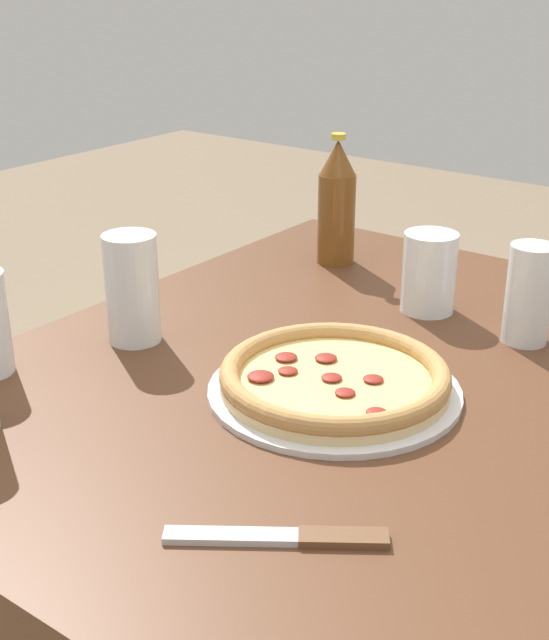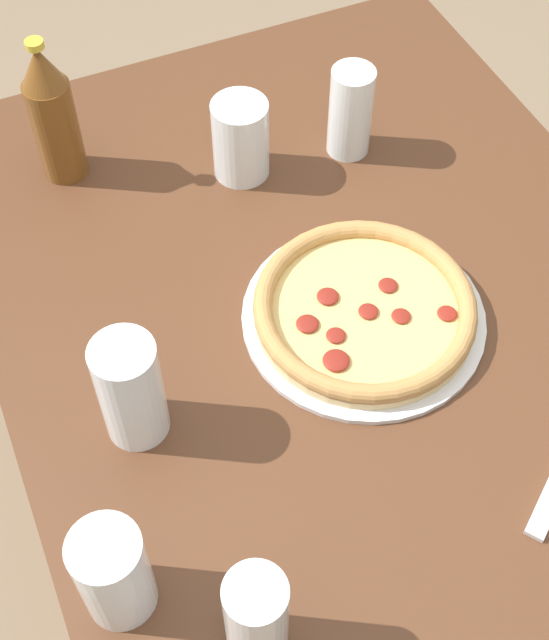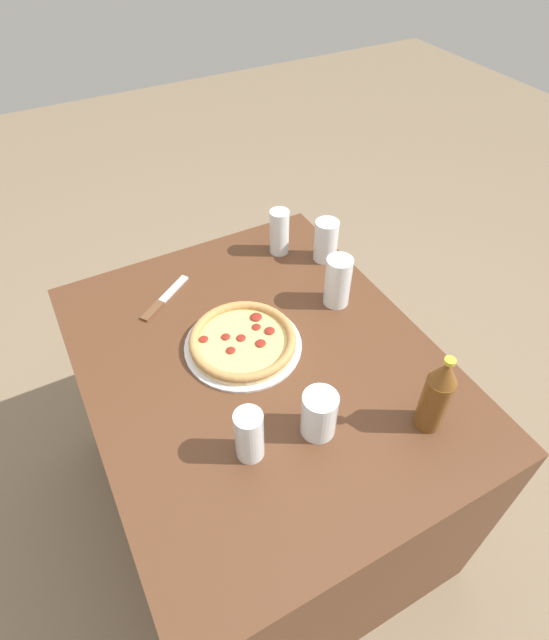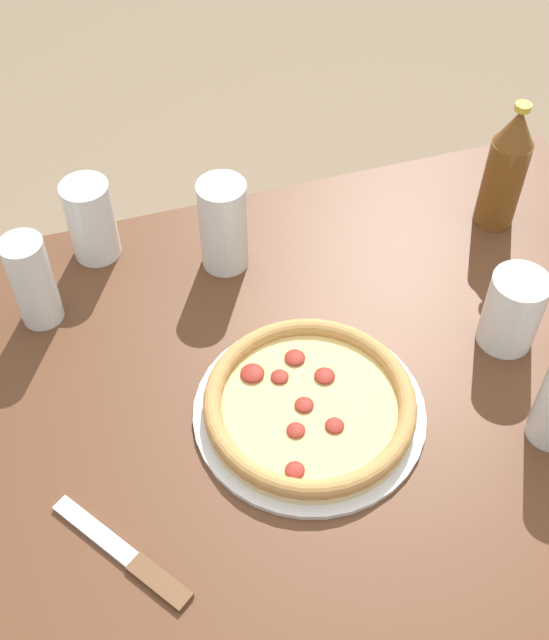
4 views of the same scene
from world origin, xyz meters
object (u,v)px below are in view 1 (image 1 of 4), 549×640
(beer_bottle, at_px, (337,203))
(knife, at_px, (287,537))
(pizza_margherita, at_px, (334,380))
(glass_water, at_px, (528,297))
(glass_red_wine, at_px, (429,277))
(glass_lemonade, at_px, (132,293))

(beer_bottle, relative_size, knife, 1.22)
(pizza_margherita, bearing_deg, knife, -154.80)
(glass_water, distance_m, beer_bottle, 0.42)
(glass_water, relative_size, beer_bottle, 0.62)
(glass_water, bearing_deg, glass_red_wine, 83.03)
(glass_lemonade, distance_m, glass_water, 0.54)
(glass_water, bearing_deg, knife, -179.51)
(glass_lemonade, bearing_deg, glass_red_wine, -38.54)
(glass_red_wine, relative_size, knife, 0.66)
(beer_bottle, bearing_deg, glass_red_wine, -113.90)
(glass_lemonade, bearing_deg, knife, -118.62)
(glass_lemonade, bearing_deg, glass_water, -53.41)
(glass_water, distance_m, knife, 0.57)
(glass_lemonade, relative_size, beer_bottle, 0.68)
(glass_red_wine, distance_m, beer_bottle, 0.26)
(glass_water, xyz_separation_m, beer_bottle, (0.12, 0.40, 0.04))
(pizza_margherita, relative_size, glass_water, 2.23)
(pizza_margherita, distance_m, glass_water, 0.32)
(glass_red_wine, bearing_deg, knife, -164.02)
(pizza_margherita, distance_m, knife, 0.30)
(glass_water, height_order, knife, glass_water)
(glass_water, bearing_deg, beer_bottle, 72.68)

